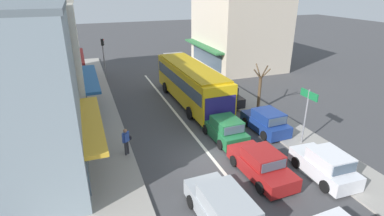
{
  "coord_description": "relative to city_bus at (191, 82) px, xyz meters",
  "views": [
    {
      "loc": [
        -6.27,
        -13.64,
        9.27
      ],
      "look_at": [
        0.55,
        4.66,
        1.2
      ],
      "focal_mm": 28.0,
      "sensor_mm": 36.0,
      "label": 1
    }
  ],
  "objects": [
    {
      "name": "lane_centre_line",
      "position": [
        -1.87,
        -4.43,
        -1.88
      ],
      "size": [
        0.2,
        28.0,
        0.01
      ],
      "primitive_type": "cube",
      "color": "silver",
      "rests_on": "ground"
    },
    {
      "name": "pedestrian_with_handbag_near",
      "position": [
        -6.4,
        -6.62,
        -0.81
      ],
      "size": [
        0.57,
        0.54,
        1.63
      ],
      "color": "#333338",
      "rests_on": "sidewalk_left"
    },
    {
      "name": "sedan_adjacent_lane_lead",
      "position": [
        -0.18,
        -10.96,
        -1.22
      ],
      "size": [
        2.0,
        4.25,
        1.47
      ],
      "color": "maroon",
      "rests_on": "ground"
    },
    {
      "name": "building_right_far",
      "position": [
        9.61,
        9.94,
        2.41
      ],
      "size": [
        9.14,
        10.26,
        8.59
      ],
      "color": "beige",
      "rests_on": "ground"
    },
    {
      "name": "directional_road_sign",
      "position": [
        4.05,
        -9.01,
        0.8
      ],
      "size": [
        0.1,
        1.4,
        3.6
      ],
      "color": "gray",
      "rests_on": "ground"
    },
    {
      "name": "shopfront_mid_block",
      "position": [
        -12.05,
        1.11,
        2.4
      ],
      "size": [
        8.74,
        8.18,
        8.56
      ],
      "color": "silver",
      "rests_on": "ground"
    },
    {
      "name": "traffic_light_downstreet",
      "position": [
        -6.01,
        9.85,
        0.97
      ],
      "size": [
        0.32,
        0.24,
        4.2
      ],
      "color": "gray",
      "rests_on": "ground"
    },
    {
      "name": "parked_hatchback_kerb_front",
      "position": [
        2.82,
        -12.23,
        -1.17
      ],
      "size": [
        1.92,
        3.75,
        1.54
      ],
      "color": "silver",
      "rests_on": "ground"
    },
    {
      "name": "sidewalk_left",
      "position": [
        -8.67,
        -2.43,
        -1.81
      ],
      "size": [
        5.2,
        44.0,
        0.14
      ],
      "primitive_type": "cube",
      "color": "gray",
      "rests_on": "ground"
    },
    {
      "name": "street_tree_right",
      "position": [
        4.51,
        -3.22,
        -0.16
      ],
      "size": [
        1.51,
        1.62,
        3.8
      ],
      "color": "brown",
      "rests_on": "ground"
    },
    {
      "name": "parked_hatchback_kerb_second",
      "position": [
        2.93,
        -6.65,
        -1.17
      ],
      "size": [
        1.93,
        3.76,
        1.54
      ],
      "color": "navy",
      "rests_on": "ground"
    },
    {
      "name": "wagon_behind_bus_mid",
      "position": [
        -3.52,
        -13.45,
        -1.14
      ],
      "size": [
        2.05,
        4.56,
        1.58
      ],
      "color": "#9EA3A8",
      "rests_on": "ground"
    },
    {
      "name": "kerb_right",
      "position": [
        4.33,
        -2.43,
        -1.82
      ],
      "size": [
        2.8,
        44.0,
        0.12
      ],
      "primitive_type": "cube",
      "color": "gray",
      "rests_on": "ground"
    },
    {
      "name": "parked_sedan_kerb_third",
      "position": [
        2.73,
        -0.77,
        -1.22
      ],
      "size": [
        1.93,
        4.21,
        1.47
      ],
      "color": "black",
      "rests_on": "ground"
    },
    {
      "name": "shopfront_far_end",
      "position": [
        -12.05,
        9.41,
        1.99
      ],
      "size": [
        7.31,
        8.0,
        7.76
      ],
      "color": "#B2A38E",
      "rests_on": "ground"
    },
    {
      "name": "ground_plane",
      "position": [
        -1.87,
        -8.43,
        -1.88
      ],
      "size": [
        140.0,
        140.0,
        0.0
      ],
      "primitive_type": "plane",
      "color": "#3F3F42"
    },
    {
      "name": "city_bus",
      "position": [
        0.0,
        0.0,
        0.0
      ],
      "size": [
        2.88,
        10.9,
        3.23
      ],
      "color": "yellow",
      "rests_on": "ground"
    },
    {
      "name": "hatchback_queue_far_back",
      "position": [
        -0.19,
        -6.75,
        -1.17
      ],
      "size": [
        1.89,
        3.74,
        1.54
      ],
      "color": "#1E6638",
      "rests_on": "ground"
    }
  ]
}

